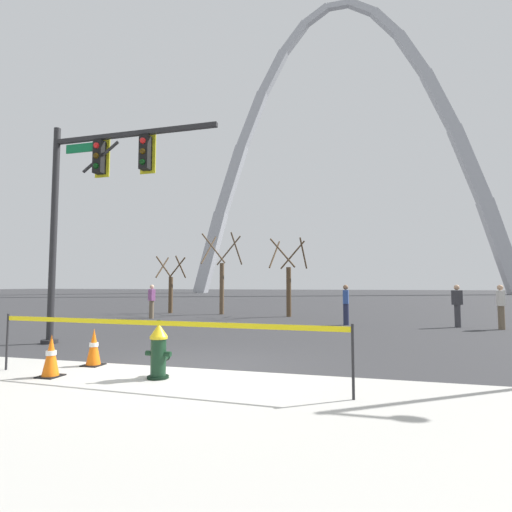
# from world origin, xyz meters

# --- Properties ---
(ground_plane) EXTENTS (240.00, 240.00, 0.00)m
(ground_plane) POSITION_xyz_m (0.00, 0.00, 0.00)
(ground_plane) COLOR #333335
(sidewalk_near_curb) EXTENTS (40.00, 8.00, 0.01)m
(sidewalk_near_curb) POSITION_xyz_m (0.00, -3.99, 0.01)
(sidewalk_near_curb) COLOR #B7B5AD
(sidewalk_near_curb) RESTS_ON ground
(fire_hydrant) EXTENTS (0.46, 0.48, 0.99)m
(fire_hydrant) POSITION_xyz_m (-0.21, -0.89, 0.47)
(fire_hydrant) COLOR black
(fire_hydrant) RESTS_ON ground
(caution_tape_barrier) EXTENTS (6.33, 0.34, 1.05)m
(caution_tape_barrier) POSITION_xyz_m (-0.13, -1.18, 0.73)
(caution_tape_barrier) COLOR #232326
(caution_tape_barrier) RESTS_ON ground
(traffic_cone_by_hydrant) EXTENTS (0.36, 0.36, 0.73)m
(traffic_cone_by_hydrant) POSITION_xyz_m (-1.97, -0.27, 0.36)
(traffic_cone_by_hydrant) COLOR black
(traffic_cone_by_hydrant) RESTS_ON ground
(traffic_cone_mid_sidewalk) EXTENTS (0.36, 0.36, 0.73)m
(traffic_cone_mid_sidewalk) POSITION_xyz_m (-2.06, -1.28, 0.36)
(traffic_cone_mid_sidewalk) COLOR black
(traffic_cone_mid_sidewalk) RESTS_ON ground
(traffic_signal_gantry) EXTENTS (5.02, 0.44, 6.00)m
(traffic_signal_gantry) POSITION_xyz_m (-3.93, 1.99, 4.07)
(traffic_signal_gantry) COLOR #232326
(traffic_signal_gantry) RESTS_ON ground
(monument_arch) EXTENTS (56.78, 2.25, 54.72)m
(monument_arch) POSITION_xyz_m (0.00, 64.83, 23.99)
(monument_arch) COLOR #B2B5BC
(monument_arch) RESTS_ON ground
(tree_far_left) EXTENTS (1.49, 1.50, 3.19)m
(tree_far_left) POSITION_xyz_m (-7.27, 13.30, 1.42)
(tree_far_left) COLOR brown
(tree_far_left) RESTS_ON ground
(tree_left_mid) EXTENTS (2.00, 2.01, 4.34)m
(tree_left_mid) POSITION_xyz_m (-4.17, 13.18, 1.93)
(tree_left_mid) COLOR brown
(tree_left_mid) RESTS_ON ground
(tree_center_left) EXTENTS (1.80, 1.81, 3.89)m
(tree_center_left) POSITION_xyz_m (-0.38, 12.53, 1.73)
(tree_center_left) COLOR brown
(tree_center_left) RESTS_ON ground
(pedestrian_walking_left) EXTENTS (0.22, 0.35, 1.59)m
(pedestrian_walking_left) POSITION_xyz_m (7.95, 8.89, 0.82)
(pedestrian_walking_left) COLOR brown
(pedestrian_walking_left) RESTS_ON ground
(pedestrian_standing_center) EXTENTS (0.39, 0.35, 1.59)m
(pedestrian_standing_center) POSITION_xyz_m (-6.48, 9.84, 0.82)
(pedestrian_standing_center) COLOR brown
(pedestrian_standing_center) RESTS_ON ground
(pedestrian_walking_right) EXTENTS (0.22, 0.35, 1.59)m
(pedestrian_walking_right) POSITION_xyz_m (2.55, 9.04, 0.82)
(pedestrian_walking_right) COLOR #232847
(pedestrian_walking_right) RESTS_ON ground
(pedestrian_near_trees) EXTENTS (0.39, 0.34, 1.59)m
(pedestrian_near_trees) POSITION_xyz_m (6.62, 9.28, 0.82)
(pedestrian_near_trees) COLOR #38383D
(pedestrian_near_trees) RESTS_ON ground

